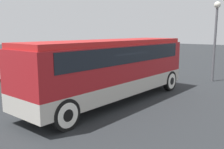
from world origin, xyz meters
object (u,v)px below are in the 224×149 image
object	(u,v)px
tour_bus	(113,65)
lamp_post	(216,29)
parked_car_mid	(25,69)
parked_car_near	(63,72)

from	to	relation	value
tour_bus	lamp_post	bearing A→B (deg)	-14.27
parked_car_mid	lamp_post	distance (m)	13.98
parked_car_mid	lamp_post	size ratio (longest dim) A/B	0.74
parked_car_near	lamp_post	world-z (taller)	lamp_post
tour_bus	parked_car_mid	xyz separation A→B (m)	(0.64, 9.08, -1.17)
lamp_post	tour_bus	bearing A→B (deg)	165.73
tour_bus	parked_car_mid	bearing A→B (deg)	85.96
parked_car_mid	lamp_post	xyz separation A→B (m)	(7.80, -11.23, 2.92)
parked_car_near	parked_car_mid	size ratio (longest dim) A/B	1.08
tour_bus	parked_car_near	world-z (taller)	tour_bus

